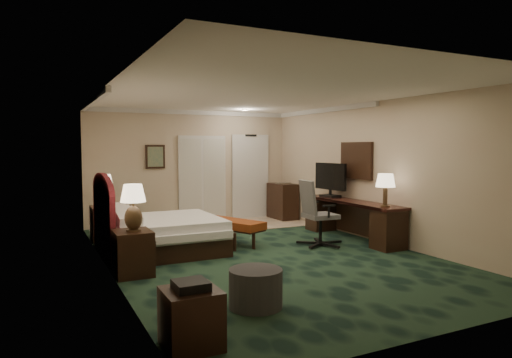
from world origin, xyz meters
name	(u,v)px	position (x,y,z in m)	size (l,w,h in m)	color
floor	(262,254)	(0.00, 0.00, 0.00)	(5.00, 7.50, 0.00)	black
ceiling	(262,94)	(0.00, 0.00, 2.70)	(5.00, 7.50, 0.00)	white
wall_back	(192,167)	(0.00, 3.75, 1.35)	(5.00, 0.00, 2.70)	beige
wall_front	(442,197)	(0.00, -3.75, 1.35)	(5.00, 0.00, 2.70)	beige
wall_left	(108,180)	(-2.50, 0.00, 1.35)	(0.00, 7.50, 2.70)	beige
wall_right	(378,172)	(2.50, 0.00, 1.35)	(0.00, 7.50, 2.70)	beige
crown_molding	(262,97)	(0.00, 0.00, 2.65)	(5.00, 7.50, 0.10)	silver
tile_patch	(240,224)	(0.90, 2.90, 0.01)	(3.20, 1.70, 0.01)	beige
headboard	(103,215)	(-2.44, 1.00, 0.70)	(0.12, 2.00, 1.40)	#541621
entry_door	(250,177)	(1.55, 3.72, 1.05)	(1.02, 0.06, 2.18)	silver
closet_doors	(202,179)	(0.25, 3.71, 1.05)	(1.20, 0.06, 2.10)	silver
wall_art	(155,157)	(-0.90, 3.71, 1.60)	(0.45, 0.06, 0.55)	#45695C
wall_mirror	(356,161)	(2.46, 0.60, 1.55)	(0.05, 0.95, 0.75)	white
bed	(164,235)	(-1.46, 0.91, 0.30)	(1.88, 1.74, 0.60)	white
nightstand_near	(133,253)	(-2.23, -0.31, 0.32)	(0.51, 0.58, 0.64)	black
nightstand_far	(106,223)	(-2.21, 2.42, 0.33)	(0.53, 0.61, 0.67)	black
lamp_near	(133,208)	(-2.21, -0.35, 0.97)	(0.35, 0.35, 0.67)	#302212
lamp_far	(105,190)	(-2.21, 2.46, 0.98)	(0.33, 0.33, 0.63)	#302212
bed_bench	(231,232)	(-0.14, 1.00, 0.23)	(0.47, 1.36, 0.46)	maroon
ottoman	(256,288)	(-1.23, -2.26, 0.22)	(0.61, 0.61, 0.44)	#313236
side_table	(191,319)	(-2.22, -2.95, 0.27)	(0.50, 0.50, 0.54)	black
desk	(351,220)	(2.20, 0.41, 0.38)	(0.57, 2.63, 0.76)	black
tv	(330,180)	(2.21, 1.14, 1.12)	(0.08, 0.93, 0.73)	black
desk_lamp	(385,190)	(2.16, -0.60, 1.06)	(0.34, 0.34, 0.60)	#302212
desk_chair	(321,213)	(1.28, 0.13, 0.61)	(0.71, 0.67, 1.22)	#545555
minibar	(283,201)	(2.21, 3.20, 0.45)	(0.47, 0.85, 0.90)	black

